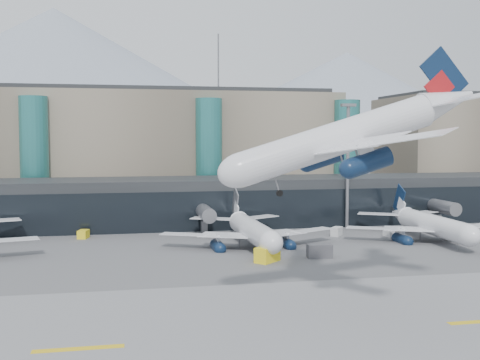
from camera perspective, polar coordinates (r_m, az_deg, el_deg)
name	(u,v)px	position (r m, az deg, el deg)	size (l,w,h in m)	color
ground	(259,294)	(73.13, 1.84, -10.77)	(900.00, 900.00, 0.00)	#515154
runway_strip	(296,334)	(59.23, 5.29, -14.37)	(400.00, 40.00, 0.04)	slate
runway_markings	(296,334)	(59.22, 5.29, -14.34)	(128.00, 1.00, 0.02)	gold
concourse	(197,202)	(128.29, -4.10, -2.09)	(170.00, 27.00, 10.00)	black
terminal_main	(84,150)	(159.05, -14.60, 2.76)	(130.00, 30.00, 31.00)	gray
teal_towers	(124,158)	(142.87, -10.93, 2.11)	(116.40, 19.40, 46.00)	#297573
mountain_ridge	(162,101)	(450.75, -7.38, 7.48)	(910.00, 400.00, 110.00)	gray
lightmast_mid	(348,158)	(125.69, 10.18, 2.04)	(3.00, 1.20, 25.60)	slate
hero_jet	(360,125)	(66.72, 11.34, 5.10)	(31.31, 32.14, 10.35)	silver
jet_parked_mid	(249,223)	(104.52, 0.84, -4.06)	(32.45, 31.38, 10.45)	silver
jet_parked_right	(426,217)	(116.27, 17.20, -3.41)	(32.43, 31.41, 10.44)	silver
veh_b	(83,234)	(115.65, -14.63, -5.00)	(2.66, 1.64, 1.53)	yellow
veh_c	(319,251)	(94.93, 7.54, -6.69)	(3.83, 2.02, 2.13)	#45454A
veh_d	(337,231)	(116.32, 9.14, -4.84)	(2.87, 1.54, 1.64)	silver
veh_g	(389,233)	(117.42, 13.92, -4.93)	(2.04, 1.19, 1.19)	silver
veh_h	(267,254)	(91.18, 2.60, -7.05)	(4.14, 2.18, 2.29)	yellow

